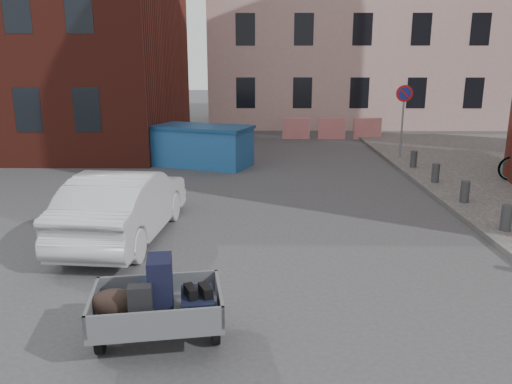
{
  "coord_description": "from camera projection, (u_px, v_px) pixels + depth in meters",
  "views": [
    {
      "loc": [
        0.9,
        -8.8,
        3.53
      ],
      "look_at": [
        0.78,
        0.56,
        1.1
      ],
      "focal_mm": 35.0,
      "sensor_mm": 36.0,
      "label": 1
    }
  ],
  "objects": [
    {
      "name": "trailer",
      "position": [
        156.0,
        304.0,
        6.23
      ],
      "size": [
        1.76,
        1.91,
        1.2
      ],
      "rotation": [
        0.0,
        0.0,
        0.17
      ],
      "color": "black",
      "rests_on": "ground"
    },
    {
      "name": "bollards",
      "position": [
        465.0,
        192.0,
        12.53
      ],
      "size": [
        0.22,
        9.02,
        0.55
      ],
      "color": "#3A3A3D",
      "rests_on": "sidewalk"
    },
    {
      "name": "building_pink",
      "position": [
        351.0,
        1.0,
        28.88
      ],
      "size": [
        16.0,
        8.0,
        14.0
      ],
      "primitive_type": "cube",
      "color": "#C39E96",
      "rests_on": "ground"
    },
    {
      "name": "silver_car",
      "position": [
        125.0,
        204.0,
        10.23
      ],
      "size": [
        1.86,
        4.47,
        1.44
      ],
      "primitive_type": "imported",
      "rotation": [
        0.0,
        0.0,
        3.06
      ],
      "color": "#B4B6BC",
      "rests_on": "ground"
    },
    {
      "name": "ground",
      "position": [
        214.0,
        256.0,
        9.41
      ],
      "size": [
        120.0,
        120.0,
        0.0
      ],
      "primitive_type": "plane",
      "color": "#38383A",
      "rests_on": "ground"
    },
    {
      "name": "barriers",
      "position": [
        332.0,
        129.0,
        23.76
      ],
      "size": [
        4.7,
        0.18,
        1.0
      ],
      "color": "red",
      "rests_on": "ground"
    },
    {
      "name": "dumpster",
      "position": [
        202.0,
        146.0,
        17.52
      ],
      "size": [
        3.77,
        2.81,
        1.41
      ],
      "rotation": [
        0.0,
        0.0,
        -0.36
      ],
      "color": "#215B9F",
      "rests_on": "ground"
    },
    {
      "name": "no_parking_sign",
      "position": [
        404.0,
        106.0,
        18.01
      ],
      "size": [
        0.6,
        0.09,
        2.65
      ],
      "color": "gray",
      "rests_on": "sidewalk"
    }
  ]
}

